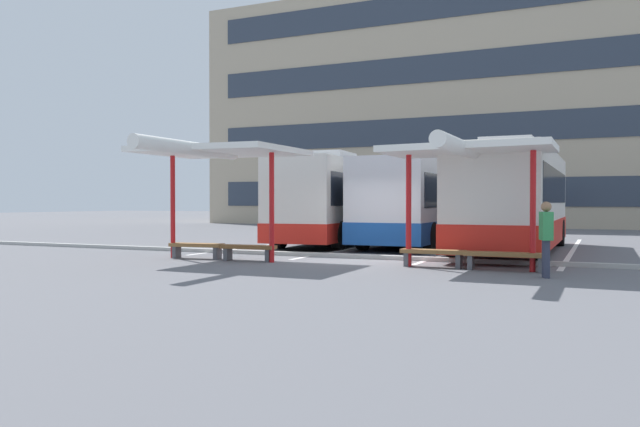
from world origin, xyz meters
The scene contains 17 objects.
ground_plane centered at (0.00, 0.00, 0.00)m, with size 160.00×160.00×0.00m, color slate.
terminal_building centered at (0.03, 32.68, 8.41)m, with size 44.28×15.50×19.56m.
coach_bus_0 centered at (-3.40, 6.96, 1.68)m, with size 3.33×10.96×3.60m.
coach_bus_1 centered at (-0.04, 7.27, 1.62)m, with size 2.71×10.43×3.51m.
coach_bus_2 centered at (3.70, 4.75, 1.67)m, with size 2.68×10.70×3.62m.
lane_stripe_0 centered at (-5.44, 6.24, 0.00)m, with size 0.16×14.00×0.01m, color white.
lane_stripe_1 centered at (-1.81, 6.24, 0.00)m, with size 0.16×14.00×0.01m, color white.
lane_stripe_2 centered at (1.81, 6.24, 0.00)m, with size 0.16×14.00×0.01m, color white.
lane_stripe_3 centered at (5.44, 6.24, 0.00)m, with size 0.16×14.00×0.01m, color white.
waiting_shelter_0 centered at (-3.59, -1.93, 3.04)m, with size 4.34×5.27×3.26m.
bench_0 centered at (-4.49, -1.54, 0.33)m, with size 1.68×0.61×0.45m.
bench_1 centered at (-2.69, -1.62, 0.33)m, with size 1.62×0.54×0.45m.
waiting_shelter_1 centered at (3.34, -1.41, 2.89)m, with size 4.05×4.50×3.12m.
bench_2 centered at (2.44, -1.09, 0.33)m, with size 1.63×0.42×0.45m.
bench_3 centered at (4.24, -1.22, 0.34)m, with size 1.94×0.45×0.45m.
platform_kerb centered at (0.00, 0.49, 0.06)m, with size 44.00×0.24×0.12m, color #ADADA8.
waiting_passenger_0 centered at (5.24, -2.26, 0.97)m, with size 0.34×0.52×1.67m.
Camera 1 is at (6.39, -16.80, 1.66)m, focal length 35.26 mm.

